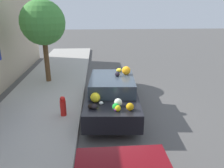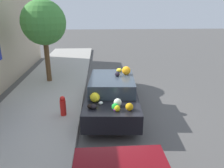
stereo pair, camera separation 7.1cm
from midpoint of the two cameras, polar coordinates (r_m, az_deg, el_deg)
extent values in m
plane|color=#565451|center=(8.33, -0.03, -6.74)|extent=(60.00, 60.00, 0.00)
cube|color=#B2ADA3|center=(8.59, -18.43, -6.41)|extent=(24.00, 3.20, 0.15)
cylinder|color=brown|center=(11.19, -16.33, 6.00)|extent=(0.24, 0.24, 2.11)
sphere|color=#47933D|center=(10.93, -17.25, 15.10)|extent=(2.07, 2.07, 2.07)
cylinder|color=red|center=(7.69, -12.40, -6.07)|extent=(0.20, 0.20, 0.55)
sphere|color=red|center=(7.56, -12.59, -3.79)|extent=(0.18, 0.18, 0.18)
cube|color=black|center=(8.08, 0.25, -2.85)|extent=(4.54, 2.00, 0.58)
cube|color=#333D47|center=(7.72, 0.26, 0.19)|extent=(2.09, 1.64, 0.46)
cylinder|color=black|center=(9.50, -4.54, -1.25)|extent=(0.65, 0.22, 0.64)
cylinder|color=black|center=(9.50, 5.05, -1.26)|extent=(0.65, 0.22, 0.64)
cylinder|color=black|center=(7.01, -6.35, -9.35)|extent=(0.65, 0.22, 0.64)
cylinder|color=black|center=(7.01, 6.83, -9.38)|extent=(0.65, 0.22, 0.64)
ellipsoid|color=black|center=(7.73, 1.65, 2.57)|extent=(0.25, 0.21, 0.15)
ellipsoid|color=white|center=(6.48, 1.80, -4.83)|extent=(0.27, 0.28, 0.24)
sphere|color=yellow|center=(6.19, 1.65, -6.37)|extent=(0.19, 0.19, 0.18)
sphere|color=red|center=(9.34, -1.48, 2.83)|extent=(0.27, 0.27, 0.19)
ellipsoid|color=red|center=(8.82, -0.96, 1.94)|extent=(0.54, 0.53, 0.23)
sphere|color=yellow|center=(6.76, -4.20, -3.50)|extent=(0.41, 0.41, 0.31)
ellipsoid|color=yellow|center=(8.27, 2.13, 3.67)|extent=(0.28, 0.29, 0.13)
ellipsoid|color=black|center=(6.37, -4.50, -5.89)|extent=(0.22, 0.21, 0.13)
sphere|color=green|center=(6.25, 1.18, -5.97)|extent=(0.22, 0.22, 0.21)
sphere|color=silver|center=(9.40, 2.32, 2.78)|extent=(0.17, 0.17, 0.14)
ellipsoid|color=white|center=(6.62, -2.65, -4.97)|extent=(0.14, 0.15, 0.10)
ellipsoid|color=purple|center=(6.23, 1.38, -6.45)|extent=(0.23, 0.20, 0.13)
sphere|color=orange|center=(7.91, 4.00, 3.53)|extent=(0.43, 0.43, 0.31)
sphere|color=black|center=(6.39, -5.49, -5.78)|extent=(0.18, 0.18, 0.14)
sphere|color=#E6A412|center=(6.25, 4.88, -5.95)|extent=(0.29, 0.29, 0.22)
camera|label=1|loc=(0.04, -89.74, 0.09)|focal=35.00mm
camera|label=2|loc=(0.04, 90.26, -0.09)|focal=35.00mm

